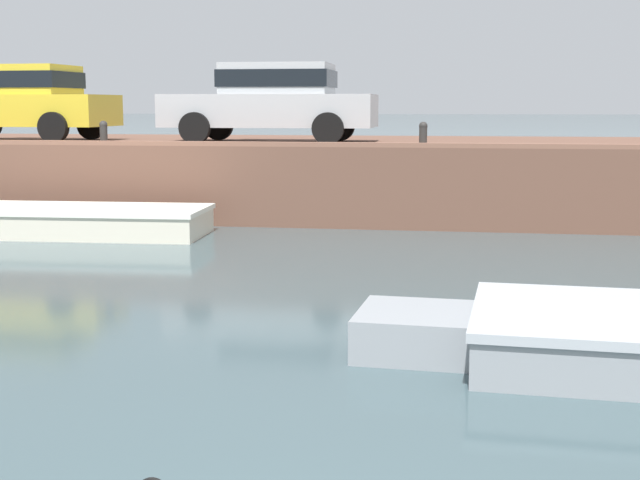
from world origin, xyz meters
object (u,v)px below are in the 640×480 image
(boat_moored_west_cream, at_px, (50,221))
(mooring_bollard_west, at_px, (104,132))
(car_leftmost_yellow, at_px, (20,99))
(mooring_bollard_mid, at_px, (423,133))
(car_left_inner_silver, at_px, (273,99))

(boat_moored_west_cream, bearing_deg, mooring_bollard_west, 79.89)
(boat_moored_west_cream, xyz_separation_m, car_leftmost_yellow, (-2.18, 3.33, 2.06))
(boat_moored_west_cream, relative_size, mooring_bollard_mid, 13.18)
(boat_moored_west_cream, relative_size, car_left_inner_silver, 1.41)
(boat_moored_west_cream, distance_m, car_leftmost_yellow, 4.48)
(mooring_bollard_west, bearing_deg, boat_moored_west_cream, -100.11)
(car_leftmost_yellow, xyz_separation_m, car_left_inner_silver, (5.36, 0.00, 0.00))
(boat_moored_west_cream, bearing_deg, car_left_inner_silver, 46.39)
(mooring_bollard_mid, bearing_deg, car_left_inner_silver, 151.76)
(car_leftmost_yellow, xyz_separation_m, mooring_bollard_mid, (8.40, -1.63, -0.61))
(mooring_bollard_west, xyz_separation_m, mooring_bollard_mid, (5.91, 0.00, 0.00))
(car_left_inner_silver, bearing_deg, boat_moored_west_cream, -133.61)
(car_left_inner_silver, bearing_deg, car_leftmost_yellow, -179.97)
(mooring_bollard_west, height_order, mooring_bollard_mid, same)
(boat_moored_west_cream, xyz_separation_m, car_left_inner_silver, (3.18, 3.34, 2.06))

